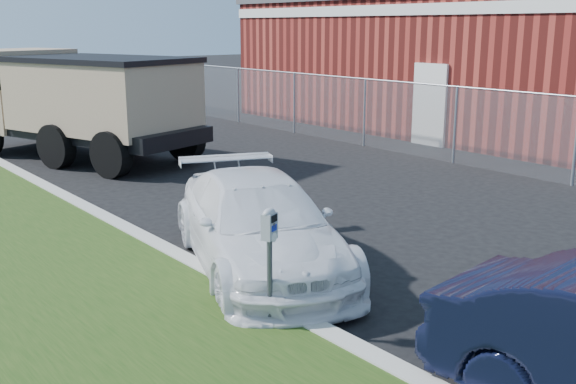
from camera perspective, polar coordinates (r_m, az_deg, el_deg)
ground at (r=9.55m, az=10.42°, el=-5.71°), size 120.00×120.00×0.00m
chainlink_fence at (r=18.27m, az=6.53°, el=7.81°), size 0.06×30.06×30.00m
brick_building at (r=23.41m, az=15.47°, el=10.84°), size 9.20×14.20×4.17m
parking_meter at (r=6.87m, az=-1.58°, el=-4.20°), size 0.20×0.17×1.26m
white_wagon at (r=8.93m, az=-2.67°, el=-2.69°), size 3.15×4.60×1.24m
dump_truck at (r=17.46m, az=-17.90°, el=7.59°), size 4.29×7.00×2.58m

